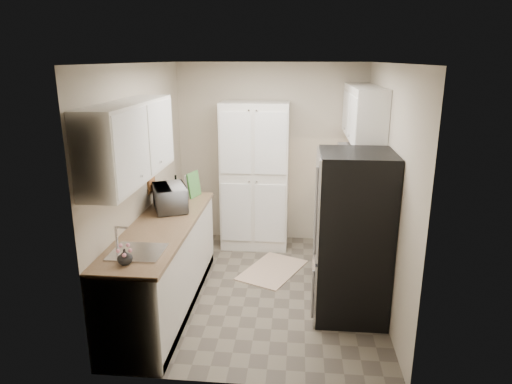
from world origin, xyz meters
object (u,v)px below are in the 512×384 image
(wine_bottle, at_px, (176,189))
(toaster_oven, at_px, (349,177))
(refrigerator, at_px, (353,236))
(electric_range, at_px, (346,240))
(pantry_cabinet, at_px, (255,176))
(microwave, at_px, (171,198))

(wine_bottle, bearing_deg, toaster_oven, 23.62)
(refrigerator, distance_m, toaster_oven, 1.70)
(electric_range, distance_m, toaster_oven, 1.05)
(refrigerator, bearing_deg, electric_range, 87.52)
(electric_range, bearing_deg, pantry_cabinet, 141.78)
(microwave, height_order, wine_bottle, wine_bottle)
(refrigerator, relative_size, wine_bottle, 5.94)
(wine_bottle, bearing_deg, microwave, -85.96)
(electric_range, xyz_separation_m, microwave, (-1.99, -0.36, 0.58))
(toaster_oven, bearing_deg, wine_bottle, -137.47)
(pantry_cabinet, height_order, electric_range, pantry_cabinet)
(refrigerator, xyz_separation_m, toaster_oven, (0.12, 1.69, 0.17))
(refrigerator, height_order, wine_bottle, refrigerator)
(electric_range, distance_m, wine_bottle, 2.10)
(electric_range, distance_m, refrigerator, 0.88)
(pantry_cabinet, distance_m, electric_range, 1.58)
(pantry_cabinet, distance_m, toaster_oven, 1.27)
(refrigerator, relative_size, toaster_oven, 4.89)
(microwave, bearing_deg, refrigerator, -126.88)
(electric_range, xyz_separation_m, toaster_oven, (0.09, 0.89, 0.54))
(refrigerator, height_order, microwave, refrigerator)
(pantry_cabinet, height_order, refrigerator, pantry_cabinet)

